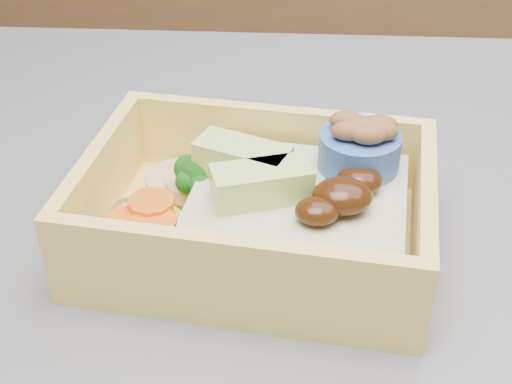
{
  "coord_description": "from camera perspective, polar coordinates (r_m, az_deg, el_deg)",
  "views": [
    {
      "loc": [
        0.23,
        -0.36,
        1.2
      ],
      "look_at": [
        0.21,
        -0.02,
        0.96
      ],
      "focal_mm": 50.0,
      "sensor_mm": 36.0,
      "label": 1
    }
  ],
  "objects": [
    {
      "name": "bento_box",
      "position": [
        0.43,
        0.88,
        -1.4
      ],
      "size": [
        0.22,
        0.17,
        0.08
      ],
      "rotation": [
        0.0,
        0.0,
        -0.13
      ],
      "color": "#FFDD69",
      "rests_on": "island"
    }
  ]
}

